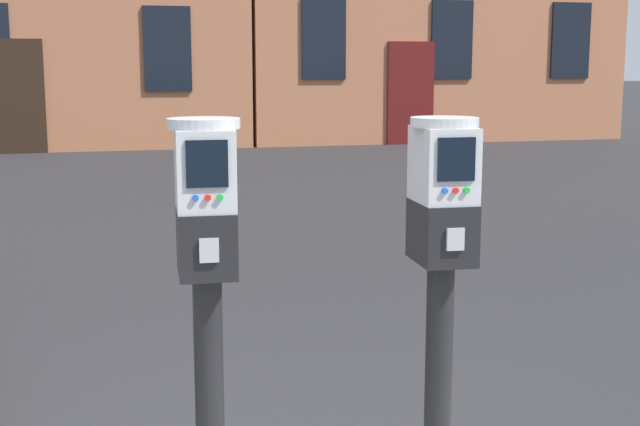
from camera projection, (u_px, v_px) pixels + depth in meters
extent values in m
cylinder|color=black|center=(210.00, 407.00, 2.70)|extent=(0.10, 0.10, 0.85)
cube|color=black|center=(206.00, 242.00, 2.61)|extent=(0.18, 0.25, 0.20)
cube|color=#A5A8AD|center=(209.00, 250.00, 2.49)|extent=(0.06, 0.02, 0.07)
cube|color=#B7BABF|center=(204.00, 169.00, 2.58)|extent=(0.18, 0.24, 0.24)
cube|color=black|center=(207.00, 164.00, 2.46)|extent=(0.12, 0.02, 0.14)
cylinder|color=blue|center=(195.00, 198.00, 2.47)|extent=(0.02, 0.01, 0.02)
cylinder|color=red|center=(208.00, 198.00, 2.47)|extent=(0.02, 0.01, 0.02)
cylinder|color=green|center=(220.00, 197.00, 2.48)|extent=(0.02, 0.01, 0.02)
cylinder|color=#B7BABF|center=(203.00, 123.00, 2.56)|extent=(0.23, 0.23, 0.03)
cylinder|color=black|center=(438.00, 386.00, 2.89)|extent=(0.10, 0.10, 0.85)
cube|color=black|center=(442.00, 232.00, 2.81)|extent=(0.18, 0.25, 0.20)
cube|color=#A5A8AD|center=(455.00, 239.00, 2.68)|extent=(0.06, 0.02, 0.07)
cube|color=#B7BABF|center=(443.00, 165.00, 2.77)|extent=(0.18, 0.24, 0.24)
cube|color=black|center=(457.00, 159.00, 2.65)|extent=(0.12, 0.02, 0.13)
cylinder|color=blue|center=(445.00, 191.00, 2.66)|extent=(0.02, 0.01, 0.02)
cylinder|color=red|center=(456.00, 191.00, 2.66)|extent=(0.02, 0.01, 0.02)
cylinder|color=green|center=(467.00, 190.00, 2.67)|extent=(0.02, 0.01, 0.02)
cylinder|color=#B7BABF|center=(444.00, 122.00, 2.75)|extent=(0.23, 0.23, 0.03)
cube|color=black|center=(167.00, 49.00, 16.58)|extent=(0.90, 0.06, 1.60)
cube|color=black|center=(17.00, 97.00, 16.03)|extent=(1.00, 0.07, 2.10)
cube|color=black|center=(324.00, 39.00, 17.31)|extent=(0.90, 0.06, 1.60)
cube|color=black|center=(452.00, 40.00, 18.00)|extent=(0.90, 0.06, 1.60)
cube|color=black|center=(571.00, 41.00, 18.68)|extent=(0.90, 0.06, 1.60)
cube|color=#591414|center=(411.00, 93.00, 17.96)|extent=(1.00, 0.07, 2.10)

